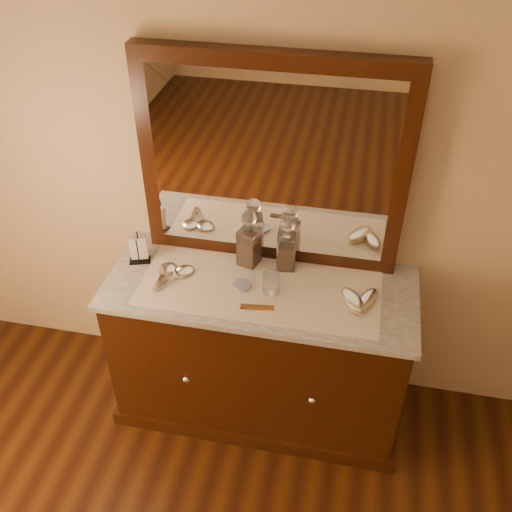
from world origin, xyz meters
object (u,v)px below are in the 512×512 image
(napkin_rack, at_px, (139,251))
(hand_mirror_outer, at_px, (165,271))
(decanter_right, at_px, (286,249))
(mirror_frame, at_px, (272,164))
(pin_dish, at_px, (242,285))
(brush_far, at_px, (368,299))
(hand_mirror_inner, at_px, (180,273))
(brush_near, at_px, (353,301))
(comb, at_px, (257,307))
(decanter_left, at_px, (249,244))
(dresser_cabinet, at_px, (260,351))

(napkin_rack, xyz_separation_m, hand_mirror_outer, (0.15, -0.07, -0.05))
(decanter_right, bearing_deg, mirror_frame, 135.68)
(pin_dish, distance_m, brush_far, 0.57)
(pin_dish, relative_size, hand_mirror_inner, 0.38)
(brush_far, distance_m, hand_mirror_outer, 0.95)
(napkin_rack, height_order, brush_far, napkin_rack)
(brush_near, xyz_separation_m, brush_far, (0.07, 0.03, -0.00))
(pin_dish, bearing_deg, brush_near, -2.66)
(comb, bearing_deg, decanter_left, 101.71)
(decanter_right, relative_size, hand_mirror_inner, 1.27)
(brush_far, bearing_deg, hand_mirror_inner, 179.04)
(decanter_left, bearing_deg, hand_mirror_inner, -152.42)
(mirror_frame, distance_m, decanter_left, 0.40)
(comb, relative_size, decanter_left, 0.51)
(comb, relative_size, hand_mirror_outer, 0.69)
(decanter_right, bearing_deg, napkin_rack, -172.55)
(dresser_cabinet, height_order, comb, comb)
(decanter_left, relative_size, brush_far, 1.89)
(dresser_cabinet, distance_m, hand_mirror_inner, 0.59)
(mirror_frame, xyz_separation_m, hand_mirror_inner, (-0.38, -0.25, -0.49))
(pin_dish, bearing_deg, comb, -53.05)
(napkin_rack, height_order, brush_near, napkin_rack)
(brush_near, distance_m, hand_mirror_outer, 0.88)
(pin_dish, bearing_deg, hand_mirror_inner, 175.88)
(decanter_left, height_order, hand_mirror_inner, decanter_left)
(decanter_right, relative_size, brush_far, 1.80)
(dresser_cabinet, distance_m, pin_dish, 0.46)
(mirror_frame, bearing_deg, napkin_rack, -163.39)
(decanter_left, height_order, brush_far, decanter_left)
(dresser_cabinet, bearing_deg, comb, -83.81)
(comb, bearing_deg, brush_near, 7.62)
(napkin_rack, relative_size, decanter_right, 0.53)
(dresser_cabinet, relative_size, napkin_rack, 9.27)
(napkin_rack, distance_m, brush_near, 1.04)
(hand_mirror_outer, height_order, hand_mirror_inner, hand_mirror_inner)
(decanter_left, relative_size, brush_near, 1.64)
(dresser_cabinet, height_order, hand_mirror_inner, hand_mirror_inner)
(napkin_rack, xyz_separation_m, decanter_left, (0.52, 0.09, 0.06))
(napkin_rack, bearing_deg, brush_far, -4.29)
(dresser_cabinet, relative_size, hand_mirror_outer, 6.48)
(mirror_frame, bearing_deg, brush_near, -34.83)
(comb, height_order, napkin_rack, napkin_rack)
(pin_dish, bearing_deg, hand_mirror_outer, 176.42)
(dresser_cabinet, xyz_separation_m, comb, (0.02, -0.15, 0.45))
(decanter_left, relative_size, hand_mirror_inner, 1.33)
(hand_mirror_inner, bearing_deg, napkin_rack, 163.27)
(decanter_right, bearing_deg, comb, -103.70)
(comb, bearing_deg, decanter_right, 69.51)
(decanter_right, bearing_deg, hand_mirror_outer, -163.95)
(hand_mirror_inner, bearing_deg, dresser_cabinet, 0.69)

